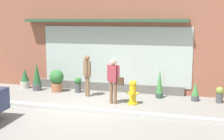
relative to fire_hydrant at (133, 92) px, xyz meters
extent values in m
plane|color=gray|center=(-1.68, -1.17, -0.44)|extent=(60.00, 60.00, 0.00)
cube|color=#B2B2AD|center=(-1.68, -1.37, -0.38)|extent=(14.00, 0.24, 0.12)
cube|color=#935642|center=(-1.68, 2.03, 1.96)|extent=(14.00, 0.36, 4.81)
cube|color=#ADBCB7|center=(-1.21, 1.83, 1.08)|extent=(6.44, 0.03, 2.48)
cube|color=#2D5138|center=(-1.68, 1.68, 2.58)|extent=(7.04, 0.56, 0.12)
cube|color=#605E59|center=(-1.68, 1.81, -0.26)|extent=(6.84, 0.20, 0.36)
cylinder|color=gold|center=(0.00, 0.00, -0.41)|extent=(0.38, 0.38, 0.06)
cylinder|color=gold|center=(0.00, 0.00, -0.07)|extent=(0.25, 0.25, 0.63)
sphere|color=gold|center=(0.00, 0.00, 0.32)|extent=(0.27, 0.27, 0.27)
cylinder|color=gold|center=(-0.17, 0.00, -0.04)|extent=(0.10, 0.09, 0.09)
cylinder|color=gold|center=(0.17, 0.00, -0.04)|extent=(0.10, 0.09, 0.09)
cylinder|color=gold|center=(0.00, -0.16, -0.04)|extent=(0.09, 0.10, 0.09)
cylinder|color=brown|center=(-0.62, -0.14, -0.03)|extent=(0.12, 0.12, 0.82)
cylinder|color=brown|center=(-0.78, -0.11, -0.03)|extent=(0.12, 0.12, 0.82)
cube|color=#8E333D|center=(-0.70, -0.13, 0.68)|extent=(0.34, 0.24, 0.61)
sphere|color=tan|center=(-0.70, -0.13, 1.11)|extent=(0.22, 0.22, 0.22)
cylinder|color=#8E333D|center=(-0.50, -0.16, 0.70)|extent=(0.08, 0.08, 0.58)
cylinder|color=#8E333D|center=(-0.91, -0.10, 0.70)|extent=(0.08, 0.08, 0.58)
cube|color=#472D1E|center=(-0.41, -0.19, 0.43)|extent=(0.25, 0.13, 0.28)
cylinder|color=brown|center=(-1.96, 0.60, -0.03)|extent=(0.12, 0.12, 0.82)
cylinder|color=brown|center=(-2.07, 0.71, -0.03)|extent=(0.12, 0.12, 0.82)
cube|color=brown|center=(-2.01, 0.65, 0.68)|extent=(0.34, 0.34, 0.62)
sphere|color=brown|center=(-2.01, 0.65, 1.11)|extent=(0.22, 0.22, 0.22)
cylinder|color=brown|center=(-1.87, 0.52, 0.70)|extent=(0.08, 0.08, 0.58)
cylinder|color=brown|center=(-2.15, 0.79, 0.70)|extent=(0.08, 0.08, 0.58)
cylinder|color=#4C4C51|center=(2.18, 1.13, -0.34)|extent=(0.29, 0.29, 0.20)
cone|color=#3D8442|center=(2.18, 1.13, 0.02)|extent=(0.26, 0.26, 0.52)
cylinder|color=#4C4C51|center=(3.05, 1.10, -0.27)|extent=(0.25, 0.25, 0.35)
sphere|color=olive|center=(3.05, 1.10, 0.01)|extent=(0.30, 0.30, 0.30)
sphere|color=white|center=(3.02, 1.15, 0.07)|extent=(0.07, 0.07, 0.07)
sphere|color=orange|center=(3.07, 1.20, 0.08)|extent=(0.07, 0.07, 0.07)
sphere|color=white|center=(3.01, 1.04, 0.06)|extent=(0.08, 0.08, 0.08)
cylinder|color=#9E6042|center=(-3.56, 1.06, -0.25)|extent=(0.47, 0.47, 0.38)
sphere|color=#2D6B33|center=(-3.56, 1.06, 0.19)|extent=(0.60, 0.60, 0.60)
cylinder|color=#B7B2A3|center=(-5.26, 1.31, -0.29)|extent=(0.42, 0.42, 0.32)
cone|color=#23562D|center=(-5.26, 1.31, 0.15)|extent=(0.38, 0.38, 0.56)
cylinder|color=#4C4C51|center=(-2.63, 1.16, -0.25)|extent=(0.25, 0.25, 0.38)
sphere|color=#2D6B33|center=(-2.63, 1.16, 0.06)|extent=(0.29, 0.29, 0.29)
cylinder|color=#33473D|center=(0.81, 1.20, -0.35)|extent=(0.29, 0.29, 0.19)
cone|color=#3D8442|center=(0.81, 1.20, 0.23)|extent=(0.26, 0.26, 0.96)
cylinder|color=#4C4C51|center=(-4.50, 1.04, -0.30)|extent=(0.40, 0.40, 0.28)
cone|color=#23562D|center=(-4.50, 1.04, 0.29)|extent=(0.36, 0.36, 0.91)
camera|label=1|loc=(2.45, -11.01, 2.67)|focal=50.83mm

